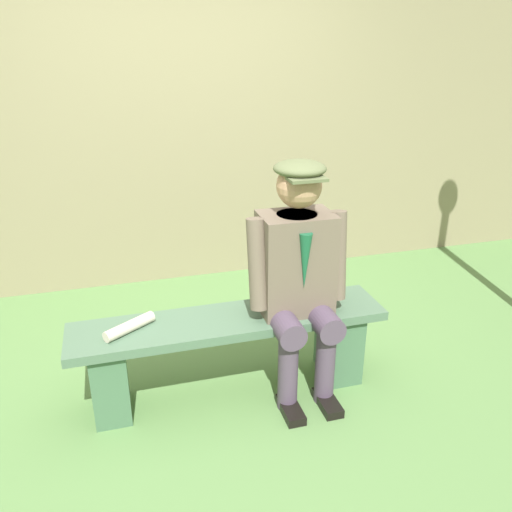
% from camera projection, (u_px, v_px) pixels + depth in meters
% --- Properties ---
extents(ground_plane, '(30.00, 30.00, 0.00)m').
position_uv_depth(ground_plane, '(231.00, 390.00, 3.06)').
color(ground_plane, '#567F44').
extents(bench, '(1.74, 0.37, 0.48)m').
position_uv_depth(bench, '(230.00, 344.00, 2.94)').
color(bench, '#4A6950').
rests_on(bench, ground).
extents(seated_man, '(0.57, 0.54, 1.34)m').
position_uv_depth(seated_man, '(298.00, 270.00, 2.82)').
color(seated_man, brown).
rests_on(seated_man, ground).
extents(rolled_magazine, '(0.28, 0.21, 0.06)m').
position_uv_depth(rolled_magazine, '(130.00, 326.00, 2.73)').
color(rolled_magazine, beige).
rests_on(rolled_magazine, bench).
extents(stadium_wall, '(12.00, 0.24, 2.52)m').
position_uv_depth(stadium_wall, '(177.00, 126.00, 4.15)').
color(stadium_wall, '#867E5B').
rests_on(stadium_wall, ground).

